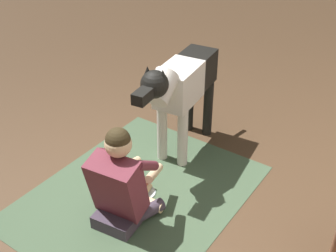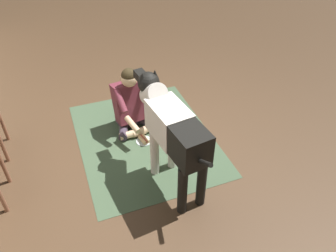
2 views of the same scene
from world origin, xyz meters
name	(u,v)px [view 1 (image 1 of 2)]	position (x,y,z in m)	size (l,w,h in m)	color
ground_plane	(118,184)	(0.00, 0.00, 0.00)	(15.90, 15.90, 0.00)	#4F3724
area_rug	(138,194)	(0.01, 0.24, 0.00)	(2.09, 1.66, 0.01)	#43593F
person_sitting_on_floor	(121,184)	(0.31, 0.32, 0.36)	(0.71, 0.57, 0.88)	#413544
large_dog	(181,86)	(-0.76, 0.18, 0.74)	(1.49, 0.41, 1.13)	silver
hot_dog_on_plate	(144,191)	(-0.04, 0.27, 0.03)	(0.20, 0.20, 0.06)	silver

